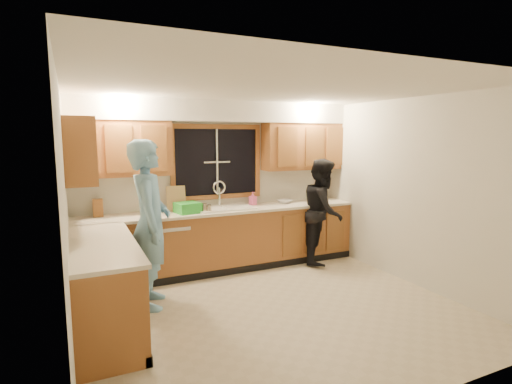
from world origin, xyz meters
The scene contains 26 objects.
floor centered at (0.00, 0.00, 0.00)m, with size 4.20×4.20×0.00m, color tan.
ceiling centered at (0.00, 0.00, 2.50)m, with size 4.20×4.20×0.00m, color silver.
wall_back centered at (0.00, 1.90, 1.25)m, with size 4.20×4.20×0.00m, color beige.
wall_left centered at (-2.10, 0.00, 1.25)m, with size 3.80×3.80×0.00m, color beige.
wall_right centered at (2.10, 0.00, 1.25)m, with size 3.80×3.80×0.00m, color beige.
base_cabinets_back centered at (0.00, 1.60, 0.44)m, with size 4.20×0.60×0.88m, color #9E5F2E.
base_cabinets_left centered at (-1.80, 0.35, 0.44)m, with size 0.60×1.90×0.88m, color #9E5F2E.
countertop_back centered at (0.00, 1.58, 0.90)m, with size 4.20×0.63×0.04m, color silver.
countertop_left centered at (-1.79, 0.35, 0.90)m, with size 0.63×1.90×0.04m, color silver.
upper_cabinets_left centered at (-1.43, 1.73, 1.83)m, with size 1.35×0.33×0.75m, color #9E5F2E.
upper_cabinets_right centered at (1.43, 1.73, 1.83)m, with size 1.35×0.33×0.75m, color #9E5F2E.
upper_cabinets_return centered at (-1.94, 1.12, 1.83)m, with size 0.33×0.90×0.75m, color #9E5F2E.
soffit centered at (0.00, 1.72, 2.35)m, with size 4.20×0.35×0.30m, color white.
window_frame centered at (0.00, 1.89, 1.60)m, with size 1.44×0.03×1.14m.
sink centered at (0.00, 1.60, 0.86)m, with size 0.86×0.52×0.57m.
dishwasher centered at (-0.85, 1.59, 0.41)m, with size 0.60×0.56×0.82m, color silver.
stove centered at (-1.80, -0.22, 0.45)m, with size 0.58×0.75×0.90m, color silver.
man centered at (-1.24, 0.73, 0.98)m, with size 0.71×0.47×1.95m, color #679EC4.
woman centered at (1.53, 1.25, 0.82)m, with size 0.80×0.62×1.65m, color black.
knife_block centered at (-1.73, 1.77, 1.04)m, with size 0.13×0.11×0.24m, color brown.
cutting_board centered at (-0.68, 1.75, 1.10)m, with size 0.27×0.02×0.36m, color tan.
dish_crate centered at (-0.58, 1.52, 0.99)m, with size 0.31×0.29×0.15m, color green.
soap_bottle centered at (0.54, 1.74, 1.02)m, with size 0.09×0.09×0.20m, color pink.
bowl centered at (1.06, 1.66, 0.95)m, with size 0.23×0.23×0.06m, color silver.
can_left centered at (-0.36, 1.43, 0.98)m, with size 0.07×0.07×0.13m, color tan.
can_right centered at (-0.30, 1.40, 0.98)m, with size 0.06×0.06×0.12m, color tan.
Camera 1 is at (-2.05, -3.89, 1.98)m, focal length 28.00 mm.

